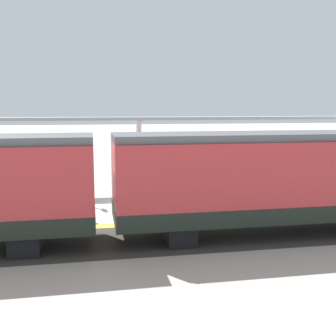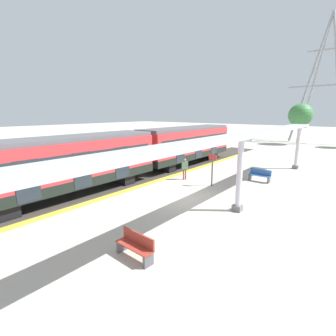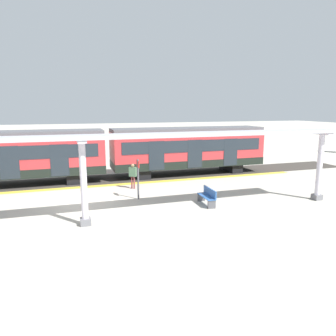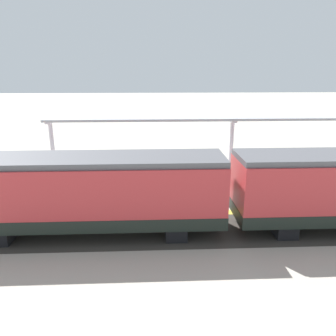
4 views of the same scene
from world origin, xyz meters
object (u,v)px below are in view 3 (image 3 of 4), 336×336
object	(u,v)px
bench_mid_platform	(208,196)
passenger_waiting_near_edge	(133,173)
platform_info_sign	(138,175)
train_far_carriage	(188,150)
canopy_pillar_third	(320,166)
train_near_carriage	(12,157)
canopy_pillar_second	(84,183)

from	to	relation	value
bench_mid_platform	passenger_waiting_near_edge	xyz separation A→B (m)	(-4.44, -2.96, 0.53)
bench_mid_platform	platform_info_sign	distance (m)	3.89
train_far_carriage	canopy_pillar_third	distance (m)	9.57
train_near_carriage	passenger_waiting_near_edge	world-z (taller)	train_near_carriage
train_far_carriage	canopy_pillar_third	bearing A→B (deg)	25.26
train_near_carriage	canopy_pillar_third	world-z (taller)	canopy_pillar_third
canopy_pillar_second	passenger_waiting_near_edge	bearing A→B (deg)	149.62
train_far_carriage	canopy_pillar_third	size ratio (longest dim) A/B	3.12
passenger_waiting_near_edge	train_near_carriage	bearing A→B (deg)	-114.20
bench_mid_platform	canopy_pillar_third	bearing A→B (deg)	80.27
train_far_carriage	canopy_pillar_third	world-z (taller)	canopy_pillar_third
platform_info_sign	passenger_waiting_near_edge	xyz separation A→B (m)	(-2.35, 0.20, -0.36)
train_far_carriage	platform_info_sign	size ratio (longest dim) A/B	5.19
train_far_carriage	passenger_waiting_near_edge	size ratio (longest dim) A/B	7.34
canopy_pillar_second	canopy_pillar_third	distance (m)	12.20
bench_mid_platform	platform_info_sign	xyz separation A→B (m)	(-2.09, -3.16, 0.89)
canopy_pillar_third	bench_mid_platform	size ratio (longest dim) A/B	2.42
train_near_carriage	passenger_waiting_near_edge	xyz separation A→B (m)	(3.18, 7.08, -0.85)
train_near_carriage	bench_mid_platform	bearing A→B (deg)	52.82
canopy_pillar_third	platform_info_sign	xyz separation A→B (m)	(-3.12, -9.19, -0.53)
bench_mid_platform	passenger_waiting_near_edge	world-z (taller)	passenger_waiting_near_edge
canopy_pillar_second	bench_mid_platform	xyz separation A→B (m)	(-1.03, 6.17, -1.41)
bench_mid_platform	platform_info_sign	size ratio (longest dim) A/B	0.69
train_near_carriage	train_far_carriage	size ratio (longest dim) A/B	1.00
train_far_carriage	platform_info_sign	world-z (taller)	train_far_carriage
passenger_waiting_near_edge	train_far_carriage	bearing A→B (deg)	122.95
canopy_pillar_second	train_far_carriage	bearing A→B (deg)	136.83
bench_mid_platform	platform_info_sign	world-z (taller)	platform_info_sign
train_far_carriage	canopy_pillar_second	bearing A→B (deg)	-43.17
train_near_carriage	canopy_pillar_third	bearing A→B (deg)	61.71
canopy_pillar_second	bench_mid_platform	bearing A→B (deg)	99.51
platform_info_sign	passenger_waiting_near_edge	bearing A→B (deg)	175.24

